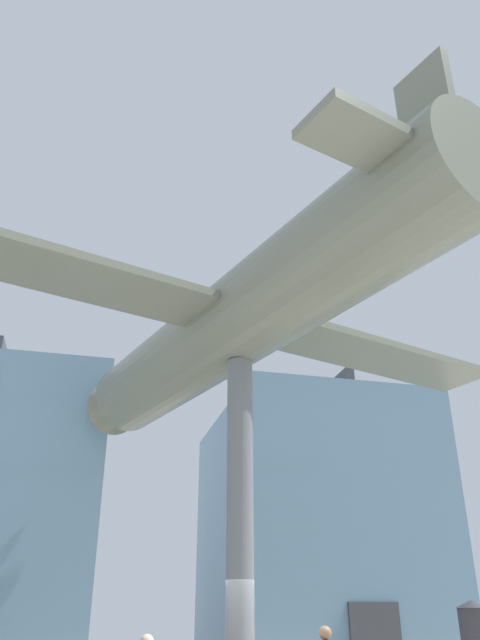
% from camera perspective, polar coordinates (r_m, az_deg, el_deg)
% --- Properties ---
extents(glass_pavilion_right, '(8.15, 11.14, 10.82)m').
position_cam_1_polar(glass_pavilion_right, '(28.65, 6.62, -18.79)').
color(glass_pavilion_right, '#60849E').
rests_on(glass_pavilion_right, ground_plane).
extents(support_pylon_central, '(0.56, 0.56, 7.08)m').
position_cam_1_polar(support_pylon_central, '(13.29, 0.00, -18.17)').
color(support_pylon_central, slate).
rests_on(support_pylon_central, ground_plane).
extents(suspended_airplane, '(15.54, 15.08, 3.52)m').
position_cam_1_polar(suspended_airplane, '(14.85, -0.63, -0.40)').
color(suspended_airplane, slate).
rests_on(suspended_airplane, support_pylon_central).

